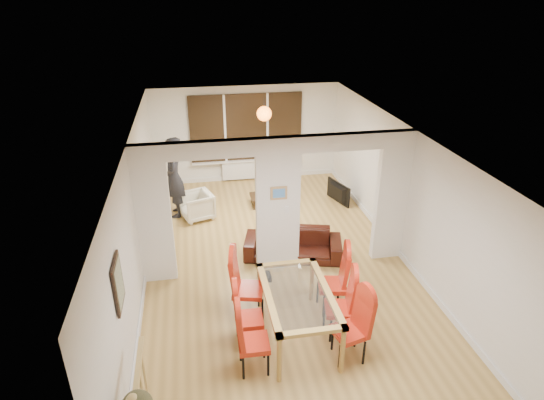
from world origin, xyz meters
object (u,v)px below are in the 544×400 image
object	(u,v)px
dining_chair_rb	(339,305)
bottle	(281,188)
dining_table	(297,314)
sofa	(293,244)
dining_chair_lb	(249,315)
armchair	(197,206)
person	(174,177)
bowl	(266,193)
dining_chair_lc	(248,285)
coffee_table	(273,199)
television	(335,193)
dining_chair_la	(254,339)
dining_chair_ra	(350,327)
dining_chair_rc	(332,281)

from	to	relation	value
dining_chair_rb	bottle	bearing A→B (deg)	100.69
dining_table	sofa	world-z (taller)	dining_table
dining_chair_lb	armchair	world-z (taller)	dining_chair_lb
dining_chair_rb	armchair	world-z (taller)	dining_chair_rb
armchair	person	size ratio (longest dim) A/B	0.37
bowl	dining_chair_lc	bearing A→B (deg)	-103.23
coffee_table	bottle	xyz separation A→B (m)	(0.23, 0.05, 0.27)
dining_chair_lb	dining_chair_rb	xyz separation A→B (m)	(1.38, -0.03, 0.02)
dining_chair_rb	bowl	size ratio (longest dim) A/B	5.50
bowl	sofa	bearing A→B (deg)	-87.06
sofa	person	world-z (taller)	person
television	bottle	size ratio (longest dim) A/B	3.16
dining_table	armchair	world-z (taller)	dining_table
dining_chair_la	armchair	distance (m)	4.86
dining_chair_ra	television	world-z (taller)	dining_chair_ra
dining_chair_lc	dining_chair_ra	size ratio (longest dim) A/B	1.09
dining_chair_la	dining_table	bearing A→B (deg)	37.50
dining_table	dining_chair_la	xyz separation A→B (m)	(-0.74, -0.53, 0.12)
dining_chair_lb	person	size ratio (longest dim) A/B	0.54
dining_chair_lb	bottle	bearing A→B (deg)	75.30
dining_chair_rc	armchair	size ratio (longest dim) A/B	1.62
dining_chair_la	dining_chair_ra	world-z (taller)	dining_chair_ra
dining_chair_lc	dining_chair_ra	distance (m)	1.75
dining_chair_lb	coffee_table	xyz separation A→B (m)	(1.21, 4.71, -0.39)
dining_chair_ra	dining_chair_rb	bearing A→B (deg)	73.43
dining_table	dining_chair_lc	distance (m)	0.93
sofa	bowl	bearing A→B (deg)	107.41
armchair	television	world-z (taller)	armchair
sofa	dining_chair_lc	bearing A→B (deg)	-109.63
sofa	dining_chair_la	bearing A→B (deg)	-98.56
dining_chair_lc	sofa	bearing A→B (deg)	69.71
dining_chair_rc	bowl	distance (m)	4.27
coffee_table	bottle	size ratio (longest dim) A/B	3.82
armchair	bottle	size ratio (longest dim) A/B	2.42
dining_chair_lc	dining_chair_rc	world-z (taller)	dining_chair_lc
dining_chair_lb	television	xyz separation A→B (m)	(2.77, 4.54, -0.25)
dining_chair_rc	television	size ratio (longest dim) A/B	1.24
dining_table	bowl	distance (m)	4.79
dining_chair_lc	armchair	bearing A→B (deg)	114.94
dining_chair_rb	television	distance (m)	4.78
dining_table	bottle	distance (m)	4.80
bowl	dining_chair_la	bearing A→B (deg)	-101.23
dining_chair_lc	television	xyz separation A→B (m)	(2.70, 3.91, -0.33)
dining_table	sofa	xyz separation A→B (m)	(0.44, 2.25, -0.13)
dining_table	dining_chair_rb	distance (m)	0.66
bottle	dining_chair_lb	bearing A→B (deg)	-106.89
dining_chair_la	dining_chair_lb	bearing A→B (deg)	91.23
dining_chair_lb	dining_chair_rc	xyz separation A→B (m)	(1.45, 0.55, 0.05)
dining_chair_lb	person	xyz separation A→B (m)	(-1.11, 4.56, 0.43)
dining_chair_rb	bowl	bearing A→B (deg)	105.38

